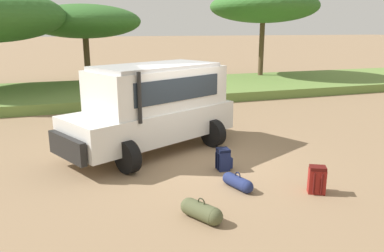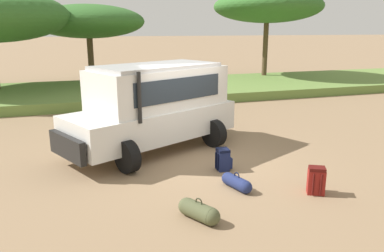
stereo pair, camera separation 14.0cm
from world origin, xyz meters
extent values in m
plane|color=#8C7051|center=(0.00, 0.00, 0.00)|extent=(320.00, 320.00, 0.00)
cube|color=olive|center=(0.00, 10.54, 0.22)|extent=(120.00, 7.00, 0.44)
cube|color=silver|center=(-0.91, 1.25, 0.82)|extent=(5.24, 3.82, 0.84)
cube|color=silver|center=(-0.69, 1.36, 1.79)|extent=(4.22, 3.25, 1.10)
cube|color=#232D38|center=(-2.06, 0.71, 1.74)|extent=(0.72, 1.43, 0.77)
cube|color=#232D38|center=(-0.30, 0.54, 1.84)|extent=(2.67, 1.30, 0.60)
cube|color=#232D38|center=(-1.07, 2.17, 1.84)|extent=(2.67, 1.30, 0.60)
cube|color=#B7B7B7|center=(-0.73, 1.34, 2.39)|extent=(3.83, 3.02, 0.10)
cube|color=black|center=(-3.23, 0.15, 0.65)|extent=(0.84, 1.53, 0.56)
cylinder|color=black|center=(-1.49, -0.10, 1.79)|extent=(0.10, 0.10, 1.25)
cylinder|color=black|center=(-1.87, -0.27, 0.40)|extent=(0.60, 0.84, 0.80)
cylinder|color=black|center=(-2.70, 1.48, 0.40)|extent=(0.60, 0.84, 0.80)
cylinder|color=black|center=(0.88, 1.03, 0.40)|extent=(0.60, 0.84, 0.80)
cylinder|color=black|center=(0.04, 2.78, 0.40)|extent=(0.60, 0.84, 0.80)
cylinder|color=black|center=(1.43, 2.36, 0.97)|extent=(0.51, 0.76, 0.74)
cube|color=navy|center=(0.39, -0.84, 0.24)|extent=(0.29, 0.34, 0.48)
cube|color=navy|center=(0.57, -0.84, 0.18)|extent=(0.09, 0.25, 0.26)
cube|color=black|center=(0.39, -0.84, 0.51)|extent=(0.30, 0.32, 0.07)
cylinder|color=black|center=(0.24, -0.75, 0.24)|extent=(0.04, 0.04, 0.41)
cylinder|color=black|center=(0.24, -0.90, 0.24)|extent=(0.04, 0.04, 0.41)
cube|color=maroon|center=(1.74, -2.72, 0.27)|extent=(0.42, 0.38, 0.53)
cube|color=maroon|center=(1.82, -2.58, 0.20)|extent=(0.27, 0.19, 0.29)
cube|color=#4D100E|center=(1.74, -2.72, 0.56)|extent=(0.41, 0.38, 0.07)
cylinder|color=#4D100E|center=(1.61, -2.81, 0.27)|extent=(0.04, 0.04, 0.45)
cylinder|color=#4D100E|center=(1.74, -2.89, 0.27)|extent=(0.04, 0.04, 0.45)
cylinder|color=#4C5133|center=(-0.98, -3.01, 0.16)|extent=(0.58, 0.69, 0.33)
sphere|color=#4C5133|center=(-0.83, -3.28, 0.16)|extent=(0.32, 0.32, 0.32)
sphere|color=#4C5133|center=(-1.13, -2.75, 0.16)|extent=(0.32, 0.32, 0.32)
torus|color=#2D301E|center=(-0.98, -3.01, 0.35)|extent=(0.10, 0.15, 0.16)
cylinder|color=navy|center=(0.25, -1.97, 0.14)|extent=(0.44, 0.65, 0.28)
sphere|color=navy|center=(0.34, -2.26, 0.14)|extent=(0.27, 0.27, 0.27)
sphere|color=navy|center=(0.17, -1.69, 0.14)|extent=(0.27, 0.27, 0.27)
torus|color=#121834|center=(0.25, -1.97, 0.30)|extent=(0.07, 0.16, 0.16)
cylinder|color=brown|center=(-1.81, 14.46, 1.48)|extent=(0.35, 0.35, 2.97)
ellipsoid|color=#336628|center=(-1.81, 14.46, 3.79)|extent=(6.51, 6.23, 1.94)
cylinder|color=brown|center=(9.00, 12.95, 1.93)|extent=(0.32, 0.32, 3.87)
ellipsoid|color=#336628|center=(9.00, 12.95, 4.72)|extent=(6.62, 7.27, 2.00)
camera|label=1|loc=(-3.14, -8.85, 3.41)|focal=35.00mm
camera|label=2|loc=(-3.01, -8.89, 3.41)|focal=35.00mm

